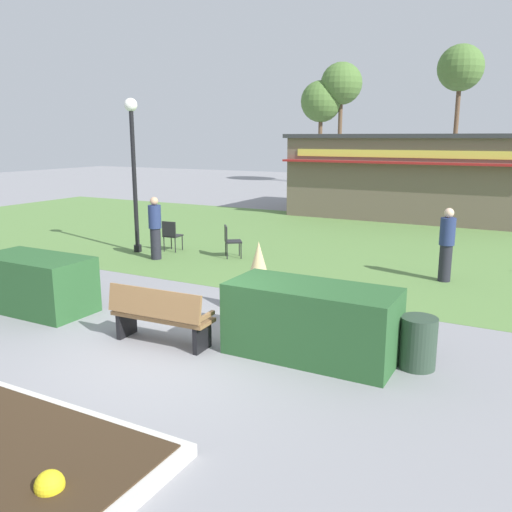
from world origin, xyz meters
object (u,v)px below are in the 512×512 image
object	(u,v)px
tree_left_bg	(341,85)
trash_bin	(418,343)
food_kiosk	(417,175)
person_standing	(447,244)
person_strolling	(155,228)
tree_center_bg	(460,69)
parked_car_west_slot	(400,184)
cafe_chair_west	(171,234)
lamppost_mid	(133,157)
cafe_chair_center	(230,239)
park_bench	(160,316)
tree_right_bg	(321,102)

from	to	relation	value
tree_left_bg	trash_bin	bearing A→B (deg)	-68.24
food_kiosk	person_standing	size ratio (longest dim) A/B	5.90
person_strolling	tree_center_bg	world-z (taller)	tree_center_bg
food_kiosk	parked_car_west_slot	distance (m)	8.45
cafe_chair_west	person_standing	world-z (taller)	person_standing
lamppost_mid	food_kiosk	size ratio (longest dim) A/B	0.43
cafe_chair_west	cafe_chair_center	world-z (taller)	same
trash_bin	cafe_chair_west	distance (m)	9.28
food_kiosk	tree_center_bg	bearing A→B (deg)	92.55
tree_left_bg	person_strolling	bearing A→B (deg)	-81.51
park_bench	tree_right_bg	size ratio (longest dim) A/B	0.25
tree_center_bg	cafe_chair_center	bearing A→B (deg)	-95.08
cafe_chair_center	person_strolling	distance (m)	2.03
lamppost_mid	person_standing	bearing A→B (deg)	5.55
park_bench	cafe_chair_center	size ratio (longest dim) A/B	1.94
cafe_chair_west	tree_right_bg	xyz separation A→B (m)	(-4.81, 23.59, 5.04)
lamppost_mid	cafe_chair_west	distance (m)	2.37
cafe_chair_west	food_kiosk	bearing A→B (deg)	66.39
park_bench	trash_bin	world-z (taller)	park_bench
park_bench	food_kiosk	xyz separation A→B (m)	(0.49, 16.45, 1.21)
trash_bin	person_standing	xyz separation A→B (m)	(-0.46, 5.11, 0.48)
food_kiosk	tree_left_bg	world-z (taller)	tree_left_bg
tree_center_bg	lamppost_mid	bearing A→B (deg)	-101.20
cafe_chair_center	tree_left_bg	bearing A→B (deg)	102.76
person_standing	parked_car_west_slot	bearing A→B (deg)	158.91
person_strolling	tree_left_bg	xyz separation A→B (m)	(-3.71, 24.86, 5.82)
cafe_chair_west	person_strolling	xyz separation A→B (m)	(0.23, -0.99, 0.33)
trash_bin	tree_left_bg	bearing A→B (deg)	111.76
park_bench	tree_right_bg	xyz separation A→B (m)	(-8.97, 29.41, 5.09)
lamppost_mid	food_kiosk	xyz separation A→B (m)	(5.49, 11.11, -1.00)
tree_left_bg	cafe_chair_center	bearing A→B (deg)	-77.24
parked_car_west_slot	tree_right_bg	world-z (taller)	tree_right_bg
park_bench	trash_bin	bearing A→B (deg)	15.22
cafe_chair_center	person_standing	world-z (taller)	person_standing
trash_bin	person_standing	bearing A→B (deg)	95.13
park_bench	cafe_chair_center	distance (m)	6.34
parked_car_west_slot	tree_left_bg	distance (m)	9.73
trash_bin	person_standing	world-z (taller)	person_standing
parked_car_west_slot	tree_right_bg	bearing A→B (deg)	143.95
cafe_chair_west	cafe_chair_center	xyz separation A→B (m)	(1.90, 0.11, 0.00)
trash_bin	cafe_chair_west	world-z (taller)	cafe_chair_west
tree_right_bg	cafe_chair_center	bearing A→B (deg)	-74.06
cafe_chair_west	person_standing	xyz separation A→B (m)	(7.50, 0.33, 0.33)
lamppost_mid	tree_right_bg	world-z (taller)	tree_right_bg
tree_center_bg	food_kiosk	bearing A→B (deg)	-87.45
park_bench	cafe_chair_west	xyz separation A→B (m)	(-4.16, 5.82, 0.05)
cafe_chair_west	parked_car_west_slot	bearing A→B (deg)	83.72
trash_bin	tree_right_bg	distance (m)	31.55
trash_bin	tree_right_bg	bearing A→B (deg)	114.22
trash_bin	cafe_chair_west	xyz separation A→B (m)	(-7.96, 4.78, 0.15)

